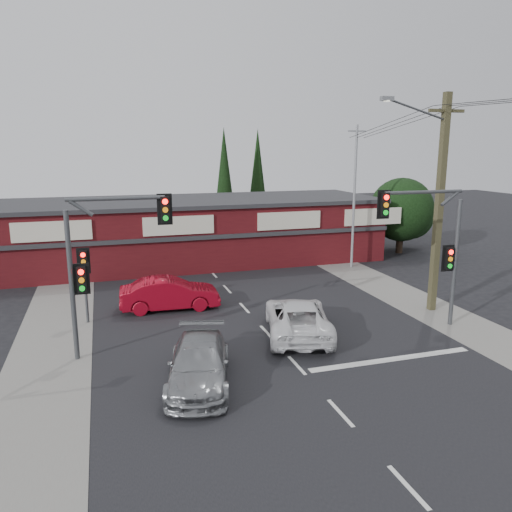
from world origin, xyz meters
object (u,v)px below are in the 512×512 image
object	(u,v)px
white_suv	(298,317)
silver_suv	(199,364)
utility_pole	(437,197)
red_sedan	(170,294)
shop_building	(185,230)

from	to	relation	value
white_suv	silver_suv	size ratio (longest dim) A/B	1.11
silver_suv	white_suv	bearing A→B (deg)	47.63
silver_suv	utility_pole	xyz separation A→B (m)	(11.95, 4.26, 4.70)
red_sedan	shop_building	distance (m)	10.55
red_sedan	silver_suv	bearing A→B (deg)	-177.62
white_suv	silver_suv	xyz separation A→B (m)	(-4.75, -3.17, -0.04)
silver_suv	red_sedan	size ratio (longest dim) A/B	1.03
red_sedan	shop_building	xyz separation A→B (m)	(2.45, 10.17, 1.36)
white_suv	shop_building	distance (m)	15.31
white_suv	shop_building	xyz separation A→B (m)	(-2.15, 15.09, 1.39)
silver_suv	red_sedan	xyz separation A→B (m)	(0.15, 8.09, 0.07)
white_suv	utility_pole	distance (m)	8.65
white_suv	shop_building	bearing A→B (deg)	-66.29
white_suv	silver_suv	bearing A→B (deg)	49.31
shop_building	utility_pole	xyz separation A→B (m)	(9.36, -14.00, 3.26)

